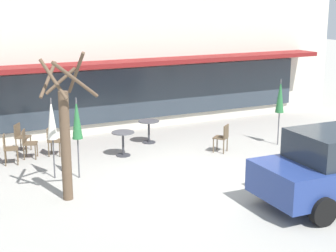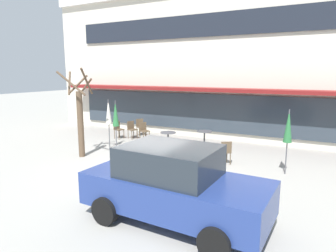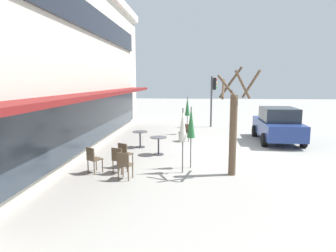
# 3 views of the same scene
# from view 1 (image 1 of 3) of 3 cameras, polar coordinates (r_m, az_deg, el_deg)

# --- Properties ---
(ground_plane) EXTENTS (80.00, 80.00, 0.00)m
(ground_plane) POSITION_cam_1_polar(r_m,az_deg,el_deg) (13.67, 2.98, -6.25)
(ground_plane) COLOR #9E9B93
(building_facade) EXTENTS (19.88, 9.10, 7.85)m
(building_facade) POSITION_cam_1_polar(r_m,az_deg,el_deg) (22.08, -9.98, 11.61)
(building_facade) COLOR beige
(building_facade) RESTS_ON ground
(cafe_table_near_wall) EXTENTS (0.70, 0.70, 0.76)m
(cafe_table_near_wall) POSITION_cam_1_polar(r_m,az_deg,el_deg) (17.25, -2.14, -0.20)
(cafe_table_near_wall) COLOR #333338
(cafe_table_near_wall) RESTS_ON ground
(cafe_table_streetside) EXTENTS (0.70, 0.70, 0.76)m
(cafe_table_streetside) POSITION_cam_1_polar(r_m,az_deg,el_deg) (15.84, -5.01, -1.51)
(cafe_table_streetside) COLOR #333338
(cafe_table_streetside) RESTS_ON ground
(patio_umbrella_green_folded) EXTENTS (0.28, 0.28, 2.20)m
(patio_umbrella_green_folded) POSITION_cam_1_polar(r_m,az_deg,el_deg) (17.15, 12.32, 3.21)
(patio_umbrella_green_folded) COLOR #4C4C51
(patio_umbrella_green_folded) RESTS_ON ground
(patio_umbrella_cream_folded) EXTENTS (0.28, 0.28, 2.20)m
(patio_umbrella_cream_folded) POSITION_cam_1_polar(r_m,az_deg,el_deg) (13.75, -10.07, 0.75)
(patio_umbrella_cream_folded) COLOR #4C4C51
(patio_umbrella_cream_folded) RESTS_ON ground
(patio_umbrella_corner_open) EXTENTS (0.28, 0.28, 2.20)m
(patio_umbrella_corner_open) POSITION_cam_1_polar(r_m,az_deg,el_deg) (13.86, -12.76, 0.72)
(patio_umbrella_corner_open) COLOR #4C4C51
(patio_umbrella_corner_open) RESTS_ON ground
(cafe_chair_0) EXTENTS (0.47, 0.47, 0.89)m
(cafe_chair_0) POSITION_cam_1_polar(r_m,az_deg,el_deg) (15.67, -17.29, -2.23)
(cafe_chair_0) COLOR brown
(cafe_chair_0) RESTS_ON ground
(cafe_chair_1) EXTENTS (0.54, 0.54, 0.89)m
(cafe_chair_1) POSITION_cam_1_polar(r_m,az_deg,el_deg) (16.22, -12.68, -1.40)
(cafe_chair_1) COLOR brown
(cafe_chair_1) RESTS_ON ground
(cafe_chair_2) EXTENTS (0.52, 0.52, 0.89)m
(cafe_chair_2) POSITION_cam_1_polar(r_m,az_deg,el_deg) (16.09, -15.31, -1.68)
(cafe_chair_2) COLOR brown
(cafe_chair_2) RESTS_ON ground
(cafe_chair_3) EXTENTS (0.56, 0.56, 0.89)m
(cafe_chair_3) POSITION_cam_1_polar(r_m,az_deg,el_deg) (16.91, -16.02, -0.99)
(cafe_chair_3) COLOR brown
(cafe_chair_3) RESTS_ON ground
(cafe_chair_4) EXTENTS (0.56, 0.56, 0.89)m
(cafe_chair_4) POSITION_cam_1_polar(r_m,az_deg,el_deg) (16.24, 6.10, -1.12)
(cafe_chair_4) COLOR brown
(cafe_chair_4) RESTS_ON ground
(street_tree) EXTENTS (1.29, 1.30, 3.55)m
(street_tree) POSITION_cam_1_polar(r_m,az_deg,el_deg) (12.28, -11.31, -0.85)
(street_tree) COLOR brown
(street_tree) RESTS_ON ground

